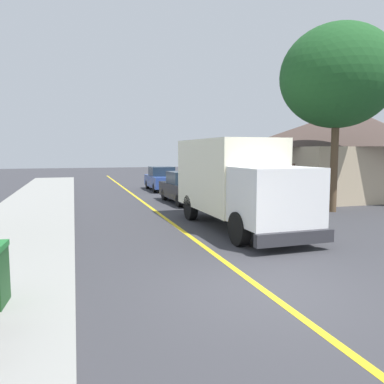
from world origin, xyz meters
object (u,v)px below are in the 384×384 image
at_px(parked_car_near, 185,188).
at_px(parked_car_mid, 162,179).
at_px(street_tree_far_side, 337,77).
at_px(box_truck, 235,179).
at_px(house_across_street, 349,151).

distance_m(parked_car_near, parked_car_mid, 6.91).
bearing_deg(street_tree_far_side, parked_car_near, 138.68).
height_order(box_truck, parked_car_mid, box_truck).
relative_size(box_truck, parked_car_mid, 1.64).
bearing_deg(box_truck, parked_car_mid, 88.48).
relative_size(house_across_street, street_tree_far_side, 1.23).
height_order(box_truck, street_tree_far_side, street_tree_far_side).
xyz_separation_m(box_truck, house_across_street, (10.46, 6.89, 1.00)).
xyz_separation_m(parked_car_mid, street_tree_far_side, (5.36, -11.84, 5.26)).
distance_m(parked_car_near, street_tree_far_side, 9.14).
relative_size(parked_car_mid, house_across_street, 0.43).
height_order(house_across_street, street_tree_far_side, street_tree_far_side).
bearing_deg(house_across_street, street_tree_far_side, -134.33).
xyz_separation_m(box_truck, parked_car_mid, (0.37, 13.88, -0.97)).
bearing_deg(street_tree_far_side, house_across_street, 45.67).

